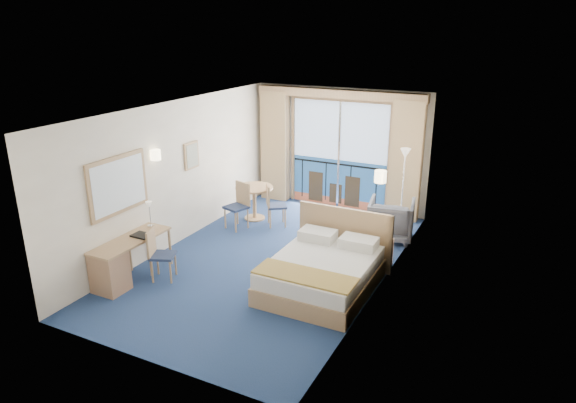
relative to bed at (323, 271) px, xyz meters
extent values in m
plane|color=navy|center=(-1.21, 0.52, -0.30)|extent=(6.50, 6.50, 0.00)
cube|color=beige|center=(-1.21, 3.78, 1.05)|extent=(4.00, 0.02, 2.70)
cube|color=beige|center=(-1.21, -2.74, 1.05)|extent=(4.00, 0.02, 2.70)
cube|color=beige|center=(-3.22, 0.52, 1.05)|extent=(0.02, 6.50, 2.70)
cube|color=beige|center=(0.80, 0.52, 1.05)|extent=(0.02, 6.50, 2.70)
cube|color=white|center=(-1.21, 0.52, 2.41)|extent=(4.00, 6.50, 0.02)
cube|color=navy|center=(-1.21, 3.74, 0.26)|extent=(2.20, 0.02, 1.08)
cube|color=silver|center=(-1.21, 3.74, 1.46)|extent=(2.20, 0.02, 1.32)
cube|color=#9D4B30|center=(-1.21, 3.74, -0.20)|extent=(2.20, 0.02, 0.20)
cube|color=black|center=(-1.21, 3.74, 0.70)|extent=(2.20, 0.02, 0.04)
cube|color=tan|center=(-1.21, 3.73, 2.16)|extent=(2.36, 0.03, 0.12)
cube|color=tan|center=(-2.36, 3.73, 0.90)|extent=(0.06, 0.03, 2.40)
cube|color=tan|center=(-0.06, 3.73, 0.90)|extent=(0.06, 0.03, 2.40)
cube|color=silver|center=(-1.21, 3.73, 0.90)|extent=(0.05, 0.02, 2.40)
cube|color=#372919|center=(-0.86, 3.73, 0.10)|extent=(0.35, 0.02, 0.70)
cube|color=#372919|center=(-1.76, 3.73, 0.10)|extent=(0.35, 0.02, 0.70)
cube|color=#372919|center=(-1.26, 3.73, 0.00)|extent=(0.30, 0.02, 0.45)
cube|color=black|center=(-2.11, 3.74, 0.25)|extent=(0.02, 0.01, 0.90)
cube|color=black|center=(-1.51, 3.74, 0.25)|extent=(0.03, 0.01, 0.90)
cube|color=black|center=(-0.91, 3.74, 0.25)|extent=(0.03, 0.01, 0.90)
cube|color=black|center=(-0.31, 3.74, 0.25)|extent=(0.02, 0.01, 0.90)
cube|color=tan|center=(-2.76, 3.59, 0.98)|extent=(0.65, 0.22, 2.55)
cube|color=tan|center=(0.34, 3.59, 0.98)|extent=(0.65, 0.22, 2.55)
cube|color=tan|center=(-1.21, 3.62, 2.28)|extent=(3.80, 0.25, 0.18)
cube|color=tan|center=(-3.19, -0.98, 1.25)|extent=(0.04, 1.25, 0.95)
cube|color=silver|center=(-3.17, -0.98, 1.25)|extent=(0.01, 1.12, 0.82)
cube|color=tan|center=(-3.19, 0.97, 1.30)|extent=(0.03, 0.42, 0.52)
cube|color=gray|center=(-3.17, 0.97, 1.30)|extent=(0.01, 0.34, 0.44)
cylinder|color=beige|center=(-3.15, -0.08, 1.55)|extent=(0.18, 0.18, 0.18)
cylinder|color=beige|center=(0.73, 0.37, 1.55)|extent=(0.18, 0.18, 0.18)
cube|color=tan|center=(0.00, -0.08, -0.15)|extent=(1.53, 1.92, 0.29)
cube|color=silver|center=(0.00, -0.08, 0.11)|extent=(1.48, 1.86, 0.24)
cube|color=tan|center=(0.00, -0.71, 0.25)|extent=(1.51, 0.53, 0.03)
cube|color=silver|center=(-0.36, 0.61, 0.32)|extent=(0.59, 0.38, 0.17)
cube|color=silver|center=(0.36, 0.61, 0.32)|extent=(0.59, 0.38, 0.17)
cube|color=tan|center=(0.00, 0.92, 0.23)|extent=(1.68, 0.06, 1.05)
cube|color=#A07254|center=(0.58, 1.15, -0.05)|extent=(0.38, 0.36, 0.50)
cube|color=silver|center=(0.61, 1.16, 0.24)|extent=(0.19, 0.17, 0.07)
imported|color=#424650|center=(0.40, 2.44, 0.10)|extent=(0.99, 1.01, 0.79)
cylinder|color=silver|center=(0.41, 3.18, -0.28)|extent=(0.23, 0.23, 0.03)
cylinder|color=silver|center=(0.41, 3.18, 0.48)|extent=(0.02, 0.02, 1.55)
cone|color=beige|center=(0.41, 3.18, 1.26)|extent=(0.21, 0.21, 0.19)
cube|color=tan|center=(-2.95, -1.08, 0.37)|extent=(0.50, 1.47, 0.04)
cube|color=#A07254|center=(-2.95, -1.59, 0.03)|extent=(0.48, 0.44, 0.65)
cylinder|color=tan|center=(-3.18, -0.90, 0.03)|extent=(0.05, 0.05, 0.65)
cylinder|color=tan|center=(-2.73, -0.90, 0.03)|extent=(0.05, 0.05, 0.65)
cylinder|color=tan|center=(-3.18, -0.40, 0.03)|extent=(0.05, 0.05, 0.65)
cylinder|color=tan|center=(-2.73, -0.40, 0.03)|extent=(0.05, 0.05, 0.65)
cube|color=#212E4E|center=(-2.46, -0.89, 0.12)|extent=(0.49, 0.49, 0.04)
cube|color=tan|center=(-2.63, -0.96, 0.35)|extent=(0.18, 0.36, 0.45)
cylinder|color=tan|center=(-2.27, -0.97, -0.09)|extent=(0.03, 0.03, 0.40)
cylinder|color=tan|center=(-2.38, -0.69, -0.09)|extent=(0.03, 0.03, 0.40)
cylinder|color=tan|center=(-2.54, -1.09, -0.09)|extent=(0.03, 0.03, 0.40)
cylinder|color=tan|center=(-2.66, -0.81, -0.09)|extent=(0.03, 0.03, 0.40)
cube|color=black|center=(-2.87, -0.90, 0.41)|extent=(0.32, 0.24, 0.03)
cylinder|color=silver|center=(-3.00, -0.53, 0.42)|extent=(0.12, 0.12, 0.02)
cylinder|color=silver|center=(-3.00, -0.53, 0.61)|extent=(0.02, 0.02, 0.40)
cone|color=beige|center=(-3.00, -0.53, 0.81)|extent=(0.11, 0.11, 0.10)
cylinder|color=tan|center=(-2.52, 2.18, 0.41)|extent=(0.80, 0.80, 0.04)
cylinder|color=tan|center=(-2.52, 2.18, 0.06)|extent=(0.08, 0.08, 0.70)
cylinder|color=tan|center=(-2.52, 2.18, -0.28)|extent=(0.44, 0.44, 0.03)
cube|color=#212E4E|center=(-1.91, 2.05, 0.13)|extent=(0.53, 0.53, 0.05)
cube|color=tan|center=(-2.06, 1.95, 0.37)|extent=(0.25, 0.34, 0.46)
cylinder|color=tan|center=(-1.69, 2.01, -0.09)|extent=(0.03, 0.03, 0.41)
cylinder|color=tan|center=(-1.87, 2.27, -0.09)|extent=(0.03, 0.03, 0.41)
cylinder|color=tan|center=(-1.95, 1.83, -0.09)|extent=(0.03, 0.03, 0.41)
cylinder|color=tan|center=(-2.13, 2.09, -0.09)|extent=(0.03, 0.03, 0.41)
cube|color=#212E4E|center=(-2.58, 1.53, 0.16)|extent=(0.51, 0.51, 0.05)
cube|color=tan|center=(-2.52, 1.72, 0.41)|extent=(0.40, 0.16, 0.48)
cylinder|color=tan|center=(-2.78, 1.43, -0.08)|extent=(0.03, 0.03, 0.44)
cylinder|color=tan|center=(-2.47, 1.33, -0.08)|extent=(0.03, 0.03, 0.44)
cylinder|color=tan|center=(-2.68, 1.74, -0.08)|extent=(0.03, 0.03, 0.44)
cylinder|color=tan|center=(-2.37, 1.64, -0.08)|extent=(0.03, 0.03, 0.44)
camera|label=1|loc=(2.77, -6.78, 3.71)|focal=32.00mm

